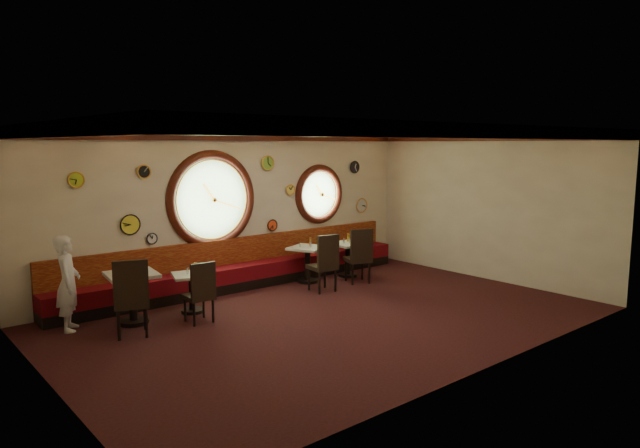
{
  "coord_description": "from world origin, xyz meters",
  "views": [
    {
      "loc": [
        -6.24,
        -7.12,
        2.95
      ],
      "look_at": [
        0.4,
        0.8,
        1.5
      ],
      "focal_mm": 32.0,
      "sensor_mm": 36.0,
      "label": 1
    }
  ],
  "objects": [
    {
      "name": "condiment_c_pepper",
      "position": [
        1.3,
        2.19,
        0.83
      ],
      "size": [
        0.04,
        0.04,
        0.11
      ],
      "primitive_type": "cylinder",
      "color": "silver",
      "rests_on": "table_c"
    },
    {
      "name": "condiment_a_bottle",
      "position": [
        -2.6,
        2.0,
        0.93
      ],
      "size": [
        0.04,
        0.04,
        0.14
      ],
      "primitive_type": "cylinder",
      "color": "gold",
      "rests_on": "table_a"
    },
    {
      "name": "table_c",
      "position": [
        1.26,
        2.24,
        0.49
      ],
      "size": [
        0.92,
        0.92,
        0.77
      ],
      "color": "black",
      "rests_on": "floor"
    },
    {
      "name": "wall_clock_2",
      "position": [
        -1.9,
        2.96,
        1.2
      ],
      "size": [
        0.2,
        0.03,
        0.2
      ],
      "primitive_type": "cylinder",
      "rotation": [
        1.57,
        0.0,
        0.0
      ],
      "color": "white",
      "rests_on": "wall_back"
    },
    {
      "name": "condiment_b_salt",
      "position": [
        -1.75,
        1.85,
        0.75
      ],
      "size": [
        0.04,
        0.04,
        0.11
      ],
      "primitive_type": "cylinder",
      "color": "silver",
      "rests_on": "table_b"
    },
    {
      "name": "ceiling",
      "position": [
        0.0,
        0.0,
        3.2
      ],
      "size": [
        9.0,
        6.0,
        0.02
      ],
      "primitive_type": "cube",
      "color": "gold",
      "rests_on": "wall_back"
    },
    {
      "name": "wall_clock_7",
      "position": [
        -2.3,
        2.96,
        1.5
      ],
      "size": [
        0.36,
        0.03,
        0.36
      ],
      "primitive_type": "cylinder",
      "rotation": [
        1.57,
        0.0,
        0.0
      ],
      "color": "yellow",
      "rests_on": "wall_back"
    },
    {
      "name": "banquette_base",
      "position": [
        0.0,
        2.72,
        0.1
      ],
      "size": [
        8.0,
        0.55,
        0.2
      ],
      "primitive_type": "cube",
      "color": "black",
      "rests_on": "floor"
    },
    {
      "name": "waiter",
      "position": [
        -3.64,
        2.2,
        0.77
      ],
      "size": [
        0.56,
        0.66,
        1.54
      ],
      "primitive_type": "imported",
      "rotation": [
        0.0,
        0.0,
        1.17
      ],
      "color": "white",
      "rests_on": "floor"
    },
    {
      "name": "wall_clock_6",
      "position": [
        3.55,
        2.96,
        1.45
      ],
      "size": [
        0.34,
        0.03,
        0.34
      ],
      "primitive_type": "cylinder",
      "rotation": [
        1.57,
        0.0,
        0.0
      ],
      "color": "silver",
      "rests_on": "wall_back"
    },
    {
      "name": "molding_front",
      "position": [
        0.0,
        -2.95,
        3.11
      ],
      "size": [
        9.0,
        0.1,
        0.18
      ],
      "primitive_type": "cube",
      "color": "#38110A",
      "rests_on": "wall_back"
    },
    {
      "name": "condiment_c_bottle",
      "position": [
        1.41,
        2.34,
        0.86
      ],
      "size": [
        0.05,
        0.05,
        0.17
      ],
      "primitive_type": "cylinder",
      "color": "gold",
      "rests_on": "table_c"
    },
    {
      "name": "wall_clock_3",
      "position": [
        0.75,
        2.96,
        2.55
      ],
      "size": [
        0.3,
        0.03,
        0.3
      ],
      "primitive_type": "cylinder",
      "rotation": [
        1.57,
        0.0,
        0.0
      ],
      "color": "#7BB438",
      "rests_on": "wall_back"
    },
    {
      "name": "condiment_c_salt",
      "position": [
        1.14,
        2.35,
        0.82
      ],
      "size": [
        0.03,
        0.03,
        0.09
      ],
      "primitive_type": "cylinder",
      "color": "#BDBDC1",
      "rests_on": "table_c"
    },
    {
      "name": "porthole_left_glass",
      "position": [
        -0.6,
        3.0,
        1.85
      ],
      "size": [
        1.66,
        0.02,
        1.66
      ],
      "primitive_type": "cylinder",
      "rotation": [
        1.57,
        0.0,
        0.0
      ],
      "color": "#8BBA70",
      "rests_on": "wall_back"
    },
    {
      "name": "molding_left",
      "position": [
        -4.45,
        0.0,
        3.11
      ],
      "size": [
        0.1,
        6.0,
        0.18
      ],
      "primitive_type": "cube",
      "color": "#38110A",
      "rests_on": "wall_back"
    },
    {
      "name": "porthole_left_ring",
      "position": [
        -0.6,
        2.95,
        1.85
      ],
      "size": [
        1.61,
        0.03,
        1.61
      ],
      "primitive_type": "torus",
      "rotation": [
        1.57,
        0.0,
        0.0
      ],
      "color": "gold",
      "rests_on": "wall_back"
    },
    {
      "name": "condiment_d_pepper",
      "position": [
        2.33,
        2.07,
        0.81
      ],
      "size": [
        0.04,
        0.04,
        0.1
      ],
      "primitive_type": "cylinder",
      "color": "#B9BABE",
      "rests_on": "table_d"
    },
    {
      "name": "wall_left",
      "position": [
        -4.5,
        0.0,
        1.6
      ],
      "size": [
        0.02,
        6.0,
        3.2
      ],
      "primitive_type": "cube",
      "color": "beige",
      "rests_on": "floor"
    },
    {
      "name": "condiment_a_pepper",
      "position": [
        -2.7,
        1.86,
        0.91
      ],
      "size": [
        0.04,
        0.04,
        0.1
      ],
      "primitive_type": "cylinder",
      "color": "silver",
      "rests_on": "table_a"
    },
    {
      "name": "wall_back",
      "position": [
        0.0,
        3.0,
        1.6
      ],
      "size": [
        9.0,
        0.02,
        3.2
      ],
      "primitive_type": "cube",
      "color": "beige",
      "rests_on": "floor"
    },
    {
      "name": "porthole_left_frame",
      "position": [
        -0.6,
        2.98,
        1.85
      ],
      "size": [
        1.98,
        0.18,
        1.98
      ],
      "primitive_type": "torus",
      "rotation": [
        1.57,
        0.0,
        0.0
      ],
      "color": "#38110A",
      "rests_on": "wall_back"
    },
    {
      "name": "wall_right",
      "position": [
        4.5,
        0.0,
        1.6
      ],
      "size": [
        0.02,
        6.0,
        3.2
      ],
      "primitive_type": "cube",
      "color": "beige",
      "rests_on": "floor"
    },
    {
      "name": "condiment_b_pepper",
      "position": [
        -1.67,
        1.81,
        0.74
      ],
      "size": [
        0.03,
        0.03,
        0.09
      ],
      "primitive_type": "cylinder",
      "color": "silver",
      "rests_on": "table_b"
    },
    {
      "name": "wall_clock_5",
      "position": [
        3.3,
        2.96,
        2.4
      ],
      "size": [
        0.28,
        0.03,
        0.28
      ],
      "primitive_type": "cylinder",
      "rotation": [
        1.57,
        0.0,
        0.0
      ],
      "color": "black",
      "rests_on": "wall_back"
    },
    {
      "name": "table_d",
      "position": [
        2.31,
        2.1,
        0.48
      ],
      "size": [
        0.71,
        0.71,
        0.76
      ],
      "color": "black",
      "rests_on": "floor"
    },
    {
      "name": "banquette_back",
      "position": [
        0.0,
        2.94,
        0.75
      ],
      "size": [
        8.0,
        0.1,
        0.55
      ],
      "primitive_type": "cube",
      "color": "#66080A",
      "rests_on": "wall_back"
    },
    {
      "name": "chair_d",
      "position": [
        2.05,
        1.45,
        0.68
      ],
      "size": [
        0.64,
        0.64,
        0.73
      ],
      "rotation": [
        0.0,
        0.0,
        -0.37
      ],
      "color": "black",
      "rests_on": "floor"
    },
    {
      "name": "table_b",
      "position": [
        -1.69,
        1.82,
        0.44
      ],
      "size": [
        0.8,
        0.8,
        0.7
      ],
      "color": "black",
      "rests_on": "floor"
    },
    {
      "name": "wall_front",
      "position": [
        0.0,
        -3.0,
        1.6
      ],
      "size": [
        9.0,
        0.02,
        3.2
      ],
      "primitive_type": "cube",
      "color": "beige",
      "rests_on": "floor"
    },
    {
      "name": "banquette_seat",
      "position": [
        0.0,
        2.72,
        0.35
      ],
      "size": [
        8.0,
        0.55,
        0.3
      ],
      "primitive_type": "cube",
      "color": "#57070F",
      "rests_on": "banquette_base"
    },
    {
      "name": "chair_b",
      "position": [
        -1.87,
        1.16,
        0.59
      ],
      "size": [
        0.45,
        0.45,
        0.64
      ],
      "rotation": [
        0.0,
        0.0,
        -0.03
      ],
      "color": "black",
      "rests_on": "floor"
    },
    {
      "name": "wall_clock_0",
      "position": [
        1.35,
        2.96,
        1.95
      ],
      "size": [
        0.22,
        0.03,
        0.22
      ],
      "primitive_type": "cylinder",
      "rotation": [
        1.57,
        0.0,
        0.0
      ],
      "color": "#E8CF4D",
      "rests_on": "wall_back"
    },
    {
      "name": "chair_a",
      "position": [
        -3.02,
        1.21,
        0.7
      ],
      "size": [
        0.66,
        0.66,
        0.76
      ],
      "rotation": [
        0.0,
        0.0,
        -0.35
      ],
      "color": "black",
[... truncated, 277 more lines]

